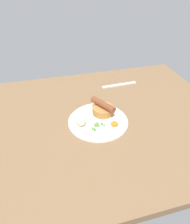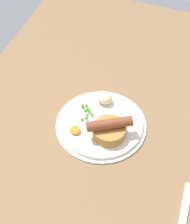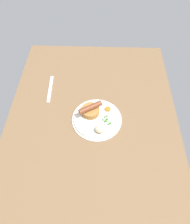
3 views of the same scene
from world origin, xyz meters
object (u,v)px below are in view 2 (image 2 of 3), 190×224
object	(u,v)px
sausage_pudding	(109,129)
potato_chunk_0	(105,98)
fork	(183,220)
carrot_slice_2	(75,131)
pea_pile	(86,111)
dinner_plate	(101,124)

from	to	relation	value
sausage_pudding	potato_chunk_0	xyz separation A→B (cm)	(-9.73, -4.61, -0.62)
potato_chunk_0	fork	xyz separation A→B (cm)	(24.82, 26.29, -2.66)
carrot_slice_2	fork	distance (cm)	32.57
sausage_pudding	pea_pile	bearing A→B (deg)	120.16
dinner_plate	carrot_slice_2	world-z (taller)	carrot_slice_2
sausage_pudding	potato_chunk_0	size ratio (longest dim) A/B	2.55
sausage_pudding	carrot_slice_2	size ratio (longest dim) A/B	4.14
sausage_pudding	fork	size ratio (longest dim) A/B	0.60
potato_chunk_0	fork	size ratio (longest dim) A/B	0.24
dinner_plate	pea_pile	distance (cm)	5.21
dinner_plate	pea_pile	xyz separation A→B (cm)	(-1.52, -4.64, 1.81)
pea_pile	dinner_plate	bearing A→B (deg)	71.86
sausage_pudding	pea_pile	world-z (taller)	sausage_pudding
carrot_slice_2	fork	bearing A→B (deg)	66.41
pea_pile	potato_chunk_0	size ratio (longest dim) A/B	1.27
sausage_pudding	pea_pile	distance (cm)	8.93
carrot_slice_2	fork	xyz separation A→B (cm)	(13.02, 29.82, -1.51)
dinner_plate	carrot_slice_2	size ratio (longest dim) A/B	8.84
dinner_plate	potato_chunk_0	xyz separation A→B (cm)	(-6.89, -1.54, 2.40)
potato_chunk_0	carrot_slice_2	size ratio (longest dim) A/B	1.62
dinner_plate	potato_chunk_0	world-z (taller)	potato_chunk_0
potato_chunk_0	carrot_slice_2	bearing A→B (deg)	-16.65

